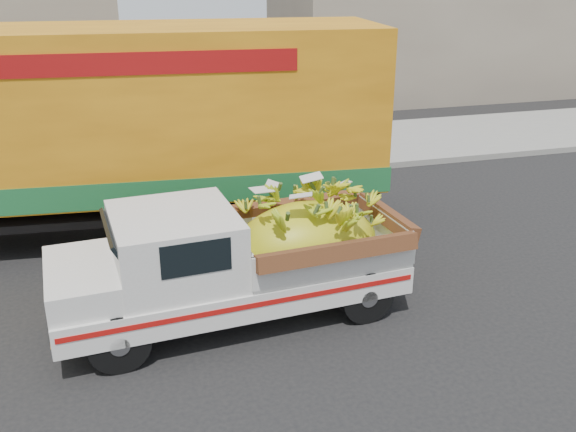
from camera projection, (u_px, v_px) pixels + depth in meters
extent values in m
plane|color=black|center=(100.00, 353.00, 8.46)|extent=(100.00, 100.00, 0.00)
cube|color=gray|center=(96.00, 190.00, 14.29)|extent=(60.00, 0.25, 0.15)
cube|color=gray|center=(95.00, 164.00, 16.17)|extent=(60.00, 4.00, 0.14)
cube|color=gray|center=(461.00, 12.00, 24.83)|extent=(14.00, 6.00, 6.00)
cylinder|color=black|center=(119.00, 342.00, 7.99)|extent=(0.81, 0.29, 0.79)
cylinder|color=black|center=(106.00, 288.00, 9.31)|extent=(0.81, 0.29, 0.79)
cylinder|color=black|center=(366.00, 296.00, 9.10)|extent=(0.81, 0.29, 0.79)
cylinder|color=black|center=(324.00, 253.00, 10.43)|extent=(0.81, 0.29, 0.79)
cube|color=silver|center=(231.00, 281.00, 9.12)|extent=(5.02, 2.15, 0.41)
cube|color=#A50F0C|center=(249.00, 306.00, 8.32)|extent=(4.78, 0.39, 0.07)
cube|color=silver|center=(54.00, 318.00, 8.38)|extent=(0.24, 1.74, 0.15)
cube|color=silver|center=(81.00, 279.00, 8.33)|extent=(1.01, 1.73, 0.38)
cube|color=silver|center=(175.00, 246.00, 8.63)|extent=(1.74, 1.82, 0.94)
cube|color=black|center=(196.00, 258.00, 7.85)|extent=(0.89, 0.08, 0.44)
cube|color=silver|center=(312.00, 239.00, 9.36)|extent=(2.53, 1.95, 0.53)
ellipsoid|color=gold|center=(306.00, 247.00, 9.36)|extent=(2.27, 1.58, 1.33)
cylinder|color=black|center=(320.00, 213.00, 11.67)|extent=(1.12, 0.42, 1.10)
cylinder|color=black|center=(298.00, 179.00, 13.50)|extent=(1.12, 0.42, 1.10)
cylinder|color=black|center=(255.00, 218.00, 11.46)|extent=(1.12, 0.42, 1.10)
cylinder|color=black|center=(242.00, 183.00, 13.29)|extent=(1.12, 0.42, 1.10)
cube|color=black|center=(57.00, 199.00, 11.69)|extent=(12.04, 2.10, 0.36)
cube|color=orange|center=(45.00, 113.00, 11.10)|extent=(11.94, 3.57, 2.84)
cube|color=#1B5F2E|center=(54.00, 177.00, 11.53)|extent=(12.00, 3.59, 0.45)
cube|color=maroon|center=(22.00, 67.00, 9.59)|extent=(8.37, 0.79, 0.35)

